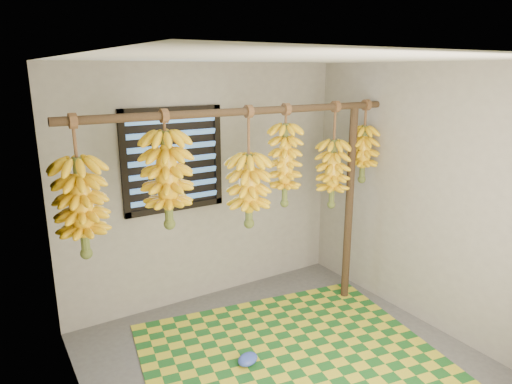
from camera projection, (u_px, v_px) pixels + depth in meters
floor at (292, 369)px, 3.68m from camera, size 3.00×3.00×0.01m
ceiling at (299, 58)px, 3.05m from camera, size 3.00×3.00×0.01m
wall_back at (206, 185)px, 4.60m from camera, size 3.00×0.01×2.40m
wall_left at (83, 275)px, 2.60m from camera, size 0.01×3.00×2.40m
wall_right at (429, 199)px, 4.13m from camera, size 0.01×3.00×2.40m
window at (173, 160)px, 4.32m from camera, size 1.00×0.04×1.00m
hanging_pole at (246, 111)px, 3.73m from camera, size 3.00×0.06×0.06m
support_post at (349, 206)px, 4.60m from camera, size 0.08×0.08×2.00m
woven_mat at (289, 354)px, 3.86m from camera, size 2.66×2.27×0.01m
plastic_bag at (248, 359)px, 3.71m from camera, size 0.23×0.20×0.08m
banana_bunch_a at (82, 208)px, 3.20m from camera, size 0.34×0.34×1.02m
banana_bunch_b at (167, 180)px, 3.50m from camera, size 0.37×0.37×0.92m
banana_bunch_c at (249, 190)px, 3.92m from camera, size 0.35×0.35×1.04m
banana_bunch_d at (285, 165)px, 4.06m from camera, size 0.29×0.29×0.92m
banana_bunch_e at (333, 174)px, 4.38m from camera, size 0.31×0.31×1.02m
banana_bunch_f at (363, 154)px, 4.54m from camera, size 0.27×0.27×0.81m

